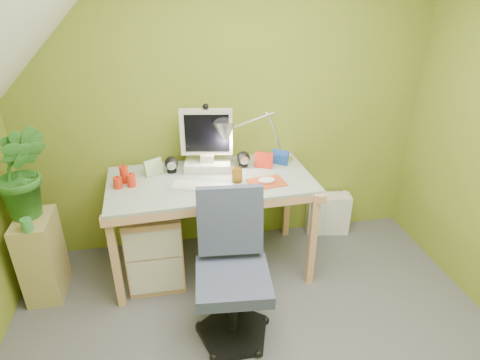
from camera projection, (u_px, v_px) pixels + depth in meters
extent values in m
cube|color=olive|center=(226.00, 105.00, 3.08)|extent=(3.20, 0.01, 2.40)
cube|color=silver|center=(201.00, 187.00, 2.74)|extent=(0.42, 0.26, 0.02)
cube|color=#B8451C|center=(266.00, 182.00, 2.82)|extent=(0.28, 0.21, 0.01)
ellipsoid|color=white|center=(267.00, 180.00, 2.81)|extent=(0.12, 0.08, 0.04)
cylinder|color=#955E15|center=(237.00, 175.00, 2.82)|extent=(0.09, 0.09, 0.10)
cube|color=red|center=(264.00, 160.00, 3.03)|extent=(0.14, 0.08, 0.12)
cube|color=#153E95|center=(280.00, 157.00, 3.09)|extent=(0.12, 0.09, 0.11)
cube|color=#97BA7F|center=(153.00, 167.00, 2.92)|extent=(0.13, 0.09, 0.12)
cube|color=tan|center=(42.00, 256.00, 2.83)|extent=(0.23, 0.36, 0.63)
imported|color=#2B6B23|center=(22.00, 172.00, 2.58)|extent=(0.39, 0.33, 0.64)
cylinder|color=#398A3F|center=(27.00, 225.00, 2.54)|extent=(0.07, 0.07, 0.09)
cube|color=white|center=(328.00, 214.00, 3.59)|extent=(0.39, 0.21, 0.37)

